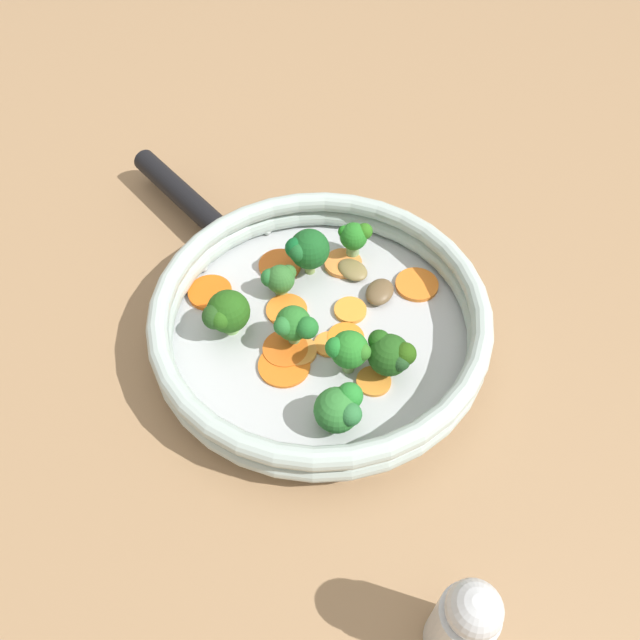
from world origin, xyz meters
TOP-DOWN VIEW (x-y plane):
  - ground_plane at (0.00, 0.00)m, footprint 4.00×4.00m
  - skillet at (0.00, 0.00)m, footprint 0.30×0.30m
  - skillet_rim_wall at (0.00, 0.00)m, footprint 0.32×0.32m
  - skillet_handle at (-0.21, 0.10)m, footprint 0.17×0.09m
  - skillet_rivet_left at (-0.11, 0.09)m, footprint 0.01×0.01m
  - skillet_rivet_right at (-0.14, 0.02)m, footprint 0.01×0.01m
  - carrot_slice_0 at (0.03, -0.00)m, footprint 0.05×0.05m
  - carrot_slice_1 at (-0.12, -0.01)m, footprint 0.06×0.06m
  - carrot_slice_2 at (0.02, 0.03)m, footprint 0.04×0.04m
  - carrot_slice_3 at (-0.07, 0.06)m, footprint 0.06×0.06m
  - carrot_slice_4 at (0.07, -0.03)m, footprint 0.04×0.04m
  - carrot_slice_5 at (0.07, 0.09)m, footprint 0.05×0.05m
  - carrot_slice_6 at (-0.02, -0.04)m, footprint 0.05×0.05m
  - carrot_slice_7 at (-0.01, -0.03)m, footprint 0.04×0.04m
  - carrot_slice_8 at (-0.04, 0.01)m, footprint 0.04×0.04m
  - carrot_slice_9 at (-0.01, -0.05)m, footprint 0.05×0.05m
  - carrot_slice_10 at (-0.01, 0.09)m, footprint 0.05×0.05m
  - carrot_slice_11 at (0.02, -0.01)m, footprint 0.03×0.03m
  - broccoli_floret_0 at (-0.01, 0.10)m, footprint 0.03×0.03m
  - broccoli_floret_1 at (-0.08, -0.04)m, footprint 0.04×0.05m
  - broccoli_floret_2 at (-0.04, 0.06)m, footprint 0.04×0.04m
  - broccoli_floret_3 at (0.08, -0.02)m, footprint 0.05×0.04m
  - broccoli_floret_4 at (-0.06, 0.03)m, footprint 0.03×0.03m
  - broccoli_floret_5 at (0.04, -0.03)m, footprint 0.04×0.03m
  - broccoli_floret_6 at (-0.01, -0.03)m, footprint 0.04×0.04m
  - broccoli_floret_7 at (0.06, -0.09)m, footprint 0.04×0.04m
  - mushroom_piece_0 at (0.00, 0.08)m, footprint 0.04×0.04m
  - mushroom_piece_1 at (0.04, 0.06)m, footprint 0.03×0.04m
  - salt_shaker at (0.20, -0.20)m, footprint 0.04×0.04m

SIDE VIEW (x-z plane):
  - ground_plane at x=0.00m, z-range 0.00..0.00m
  - skillet at x=0.00m, z-range 0.00..0.02m
  - carrot_slice_9 at x=-0.01m, z-range 0.02..0.02m
  - carrot_slice_8 at x=-0.04m, z-range 0.02..0.02m
  - carrot_slice_4 at x=0.07m, z-range 0.02..0.02m
  - carrot_slice_11 at x=0.02m, z-range 0.02..0.02m
  - carrot_slice_0 at x=0.03m, z-range 0.02..0.02m
  - carrot_slice_7 at x=-0.01m, z-range 0.02..0.02m
  - carrot_slice_6 at x=-0.02m, z-range 0.02..0.02m
  - carrot_slice_3 at x=-0.07m, z-range 0.02..0.02m
  - carrot_slice_5 at x=0.07m, z-range 0.02..0.02m
  - carrot_slice_2 at x=0.02m, z-range 0.02..0.02m
  - carrot_slice_1 at x=-0.12m, z-range 0.02..0.02m
  - carrot_slice_10 at x=-0.01m, z-range 0.02..0.02m
  - skillet_rivet_left at x=-0.11m, z-range 0.02..0.02m
  - skillet_rivet_right at x=-0.14m, z-range 0.02..0.02m
  - mushroom_piece_0 at x=0.00m, z-range 0.02..0.03m
  - mushroom_piece_1 at x=0.04m, z-range 0.02..0.03m
  - skillet_handle at x=-0.21m, z-range 0.02..0.04m
  - skillet_rim_wall at x=0.00m, z-range 0.02..0.06m
  - broccoli_floret_4 at x=-0.06m, z-range 0.02..0.05m
  - broccoli_floret_7 at x=0.06m, z-range 0.02..0.06m
  - broccoli_floret_3 at x=0.08m, z-range 0.02..0.06m
  - broccoli_floret_1 at x=-0.08m, z-range 0.02..0.07m
  - broccoli_floret_0 at x=-0.01m, z-range 0.02..0.07m
  - broccoli_floret_5 at x=0.04m, z-range 0.02..0.07m
  - broccoli_floret_6 at x=-0.01m, z-range 0.02..0.07m
  - broccoli_floret_2 at x=-0.04m, z-range 0.02..0.07m
  - salt_shaker at x=0.20m, z-range 0.00..0.10m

